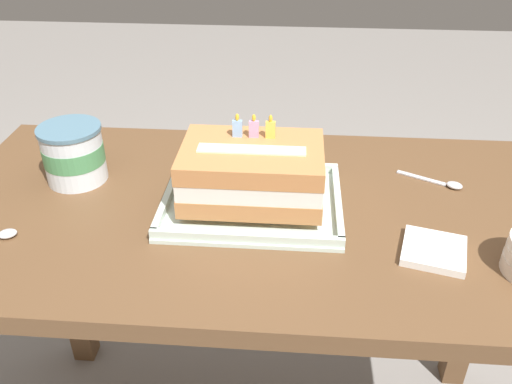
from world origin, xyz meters
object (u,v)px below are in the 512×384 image
Objects in this scene: foil_tray at (252,202)px; birthday_cake at (252,171)px; serving_spoon_near_tray at (446,183)px; napkin_pile at (434,251)px; ice_cream_tub at (74,153)px.

foil_tray is 1.30× the size of birthday_cake.
birthday_cake reaches higher than serving_spoon_near_tray.
napkin_pile is (0.31, -0.12, -0.00)m from foil_tray.
birthday_cake is 2.06× the size of ice_cream_tub.
napkin_pile is at bearing -21.60° from birthday_cake.
birthday_cake is (0.00, 0.00, 0.07)m from foil_tray.
serving_spoon_near_tray is (0.38, 0.10, -0.00)m from foil_tray.
ice_cream_tub reaches higher than foil_tray.
foil_tray is at bearing -90.00° from birthday_cake.
birthday_cake is 2.02× the size of serving_spoon_near_tray.
foil_tray is 0.39m from serving_spoon_near_tray.
birthday_cake is at bearing 90.00° from foil_tray.
foil_tray is 2.63× the size of serving_spoon_near_tray.
napkin_pile is at bearing -15.87° from ice_cream_tub.
birthday_cake is at bearing -10.66° from ice_cream_tub.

